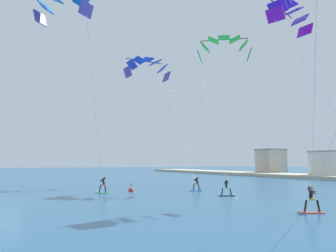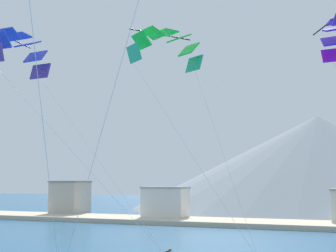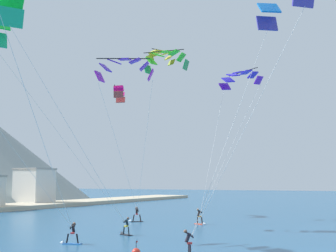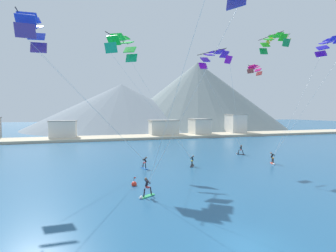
% 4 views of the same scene
% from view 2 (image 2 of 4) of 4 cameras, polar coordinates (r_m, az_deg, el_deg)
% --- Properties ---
extents(parafoil_kite_far_left, '(14.22, 6.95, 17.14)m').
position_cam_2_polar(parafoil_kite_far_left, '(41.28, -17.79, 8.92)').
color(parafoil_kite_far_left, '#53368F').
extents(parafoil_kite_far_right, '(11.74, 9.42, 18.08)m').
position_cam_2_polar(parafoil_kite_far_right, '(41.28, -0.25, 9.84)').
color(parafoil_kite_far_right, '#1AB075').
extents(shoreline_strip, '(180.00, 10.00, 0.70)m').
position_cam_2_polar(shoreline_strip, '(69.01, 14.20, -11.54)').
color(shoreline_strip, beige).
rests_on(shoreline_strip, ground).
extents(shore_building_quay_east, '(7.21, 4.26, 5.50)m').
position_cam_2_polar(shore_building_quay_east, '(76.32, -0.33, -9.47)').
color(shore_building_quay_east, silver).
rests_on(shore_building_quay_east, ground).
extents(shore_building_old_town, '(5.76, 5.80, 6.47)m').
position_cam_2_polar(shore_building_old_town, '(87.87, -11.86, -8.67)').
color(shore_building_old_town, '#B7AD9E').
rests_on(shore_building_old_town, ground).
extents(mountain_peak_west_ridge, '(89.82, 89.82, 22.28)m').
position_cam_2_polar(mountain_peak_west_ridge, '(118.51, 17.95, -4.17)').
color(mountain_peak_west_ridge, gray).
rests_on(mountain_peak_west_ridge, ground).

